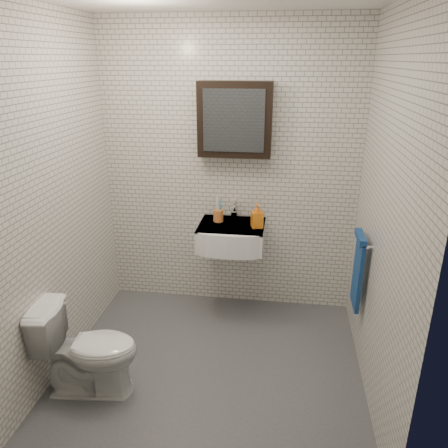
{
  "coord_description": "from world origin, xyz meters",
  "views": [
    {
      "loc": [
        0.47,
        -2.64,
        2.17
      ],
      "look_at": [
        0.03,
        0.45,
        0.98
      ],
      "focal_mm": 35.0,
      "sensor_mm": 36.0,
      "label": 1
    }
  ],
  "objects": [
    {
      "name": "ground",
      "position": [
        0.0,
        0.0,
        0.01
      ],
      "size": [
        2.2,
        2.0,
        0.01
      ],
      "primitive_type": "cube",
      "color": "#4D5055",
      "rests_on": "ground"
    },
    {
      "name": "room_shell",
      "position": [
        0.0,
        0.0,
        1.47
      ],
      "size": [
        2.22,
        2.02,
        2.51
      ],
      "color": "silver",
      "rests_on": "ground"
    },
    {
      "name": "washbasin",
      "position": [
        0.05,
        0.73,
        0.76
      ],
      "size": [
        0.55,
        0.5,
        0.2
      ],
      "color": "white",
      "rests_on": "room_shell"
    },
    {
      "name": "faucet",
      "position": [
        0.05,
        0.93,
        0.92
      ],
      "size": [
        0.06,
        0.2,
        0.15
      ],
      "color": "silver",
      "rests_on": "washbasin"
    },
    {
      "name": "mirror_cabinet",
      "position": [
        0.05,
        0.93,
        1.7
      ],
      "size": [
        0.6,
        0.15,
        0.6
      ],
      "color": "black",
      "rests_on": "room_shell"
    },
    {
      "name": "towel_rail",
      "position": [
        1.04,
        0.35,
        0.72
      ],
      "size": [
        0.09,
        0.3,
        0.58
      ],
      "color": "silver",
      "rests_on": "room_shell"
    },
    {
      "name": "toothbrush_cup",
      "position": [
        -0.07,
        0.84,
        0.91
      ],
      "size": [
        0.09,
        0.09,
        0.23
      ],
      "rotation": [
        0.0,
        0.0,
        -0.02
      ],
      "color": "#C96E32",
      "rests_on": "washbasin"
    },
    {
      "name": "soap_bottle",
      "position": [
        0.27,
        0.75,
        0.95
      ],
      "size": [
        0.11,
        0.12,
        0.2
      ],
      "primitive_type": "imported",
      "rotation": [
        0.0,
        0.0,
        0.29
      ],
      "color": "orange",
      "rests_on": "washbasin"
    },
    {
      "name": "toilet",
      "position": [
        -0.78,
        -0.35,
        0.34
      ],
      "size": [
        0.69,
        0.44,
        0.67
      ],
      "primitive_type": "imported",
      "rotation": [
        0.0,
        0.0,
        1.67
      ],
      "color": "white",
      "rests_on": "ground"
    }
  ]
}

